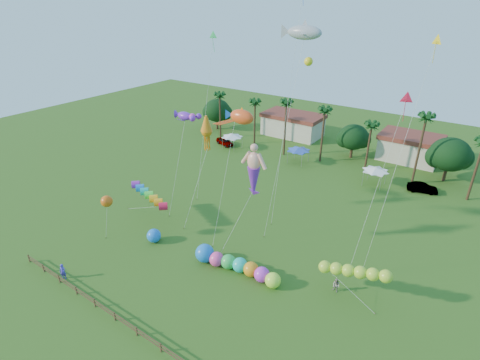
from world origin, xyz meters
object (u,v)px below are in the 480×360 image
Objects in this scene: spectator_b at (336,285)px; car_a at (225,141)px; spectator_a at (63,272)px; car_b at (422,188)px; caterpillar_inflatable at (234,264)px; blue_ball at (154,236)px.

car_a is at bearing 157.09° from spectator_b.
car_a is 43.33m from spectator_a.
spectator_b is at bearing 0.31° from spectator_a.
spectator_a is at bearing 132.16° from car_b.
car_b is 50.92m from spectator_a.
caterpillar_inflatable is (-10.40, -3.30, 0.10)m from spectator_b.
caterpillar_inflatable reaches higher than car_b.
spectator_b reaches higher than car_b.
car_a is at bearing 75.87° from car_b.
car_b is 2.74× the size of spectator_b.
caterpillar_inflatable is (-13.00, -31.65, 0.17)m from car_b.
car_b is 28.47m from spectator_b.
spectator_b is (-2.60, -28.35, 0.08)m from car_b.
car_b is at bearing 61.86° from caterpillar_inflatable.
spectator_a is 10.66m from blue_ball.
caterpillar_inflatable is 6.10× the size of blue_ball.
car_b is at bearing 53.53° from blue_ball.
caterpillar_inflatable is at bearing 5.85° from blue_ball.
blue_ball is at bearing -139.38° from car_a.
spectator_a is 18.19m from caterpillar_inflatable.
spectator_b is at bearing -110.01° from car_a.
spectator_a is at bearing -148.16° from car_a.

